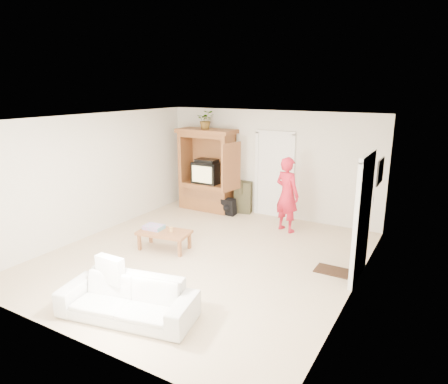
# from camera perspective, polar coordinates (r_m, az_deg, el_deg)

# --- Properties ---
(floor) EXTENTS (6.00, 6.00, 0.00)m
(floor) POSITION_cam_1_polar(r_m,az_deg,el_deg) (7.72, -2.87, -9.19)
(floor) COLOR tan
(floor) RESTS_ON ground
(ceiling) EXTENTS (6.00, 6.00, 0.00)m
(ceiling) POSITION_cam_1_polar(r_m,az_deg,el_deg) (7.07, -3.15, 10.44)
(ceiling) COLOR white
(ceiling) RESTS_ON floor
(wall_back) EXTENTS (5.50, 0.00, 5.50)m
(wall_back) POSITION_cam_1_polar(r_m,az_deg,el_deg) (9.88, 6.50, 4.01)
(wall_back) COLOR silver
(wall_back) RESTS_ON floor
(wall_front) EXTENTS (5.50, 0.00, 5.50)m
(wall_front) POSITION_cam_1_polar(r_m,az_deg,el_deg) (5.16, -21.54, -7.15)
(wall_front) COLOR silver
(wall_front) RESTS_ON floor
(wall_left) EXTENTS (0.00, 6.00, 6.00)m
(wall_left) POSITION_cam_1_polar(r_m,az_deg,el_deg) (9.04, -17.82, 2.38)
(wall_left) COLOR silver
(wall_left) RESTS_ON floor
(wall_right) EXTENTS (0.00, 6.00, 6.00)m
(wall_right) POSITION_cam_1_polar(r_m,az_deg,el_deg) (6.28, 18.59, -2.99)
(wall_right) COLOR silver
(wall_right) RESTS_ON floor
(armoire) EXTENTS (1.82, 1.14, 2.10)m
(armoire) POSITION_cam_1_polar(r_m,az_deg,el_deg) (10.38, -2.31, 2.42)
(armoire) COLOR #985A2F
(armoire) RESTS_ON floor
(door_back) EXTENTS (0.85, 0.05, 2.04)m
(door_back) POSITION_cam_1_polar(r_m,az_deg,el_deg) (9.85, 7.19, 2.29)
(door_back) COLOR white
(door_back) RESTS_ON floor
(doorway_right) EXTENTS (0.05, 0.90, 2.04)m
(doorway_right) POSITION_cam_1_polar(r_m,az_deg,el_deg) (6.94, 19.23, -3.82)
(doorway_right) COLOR black
(doorway_right) RESTS_ON floor
(framed_picture) EXTENTS (0.03, 0.60, 0.48)m
(framed_picture) POSITION_cam_1_polar(r_m,az_deg,el_deg) (8.04, 21.43, 2.76)
(framed_picture) COLOR black
(framed_picture) RESTS_ON wall_right
(doormat) EXTENTS (0.60, 0.40, 0.02)m
(doormat) POSITION_cam_1_polar(r_m,az_deg,el_deg) (7.39, 15.27, -10.80)
(doormat) COLOR #382316
(doormat) RESTS_ON floor
(plant) EXTENTS (0.54, 0.52, 0.46)m
(plant) POSITION_cam_1_polar(r_m,az_deg,el_deg) (10.16, -2.61, 10.26)
(plant) COLOR #4C7238
(plant) RESTS_ON armoire
(man) EXTENTS (0.71, 0.59, 1.68)m
(man) POSITION_cam_1_polar(r_m,az_deg,el_deg) (8.89, 9.00, -0.36)
(man) COLOR red
(man) RESTS_ON floor
(sofa) EXTENTS (2.03, 1.12, 0.56)m
(sofa) POSITION_cam_1_polar(r_m,az_deg,el_deg) (5.90, -13.64, -14.59)
(sofa) COLOR silver
(sofa) RESTS_ON floor
(coffee_table) EXTENTS (1.09, 0.71, 0.38)m
(coffee_table) POSITION_cam_1_polar(r_m,az_deg,el_deg) (8.00, -8.54, -5.89)
(coffee_table) COLOR brown
(coffee_table) RESTS_ON floor
(towel) EXTENTS (0.40, 0.31, 0.08)m
(towel) POSITION_cam_1_polar(r_m,az_deg,el_deg) (8.13, -10.00, -4.96)
(towel) COLOR #FB53B3
(towel) RESTS_ON coffee_table
(candle) EXTENTS (0.08, 0.08, 0.10)m
(candle) POSITION_cam_1_polar(r_m,az_deg,el_deg) (7.92, -7.57, -5.31)
(candle) COLOR tan
(candle) RESTS_ON coffee_table
(backpack_black) EXTENTS (0.35, 0.22, 0.42)m
(backpack_black) POSITION_cam_1_polar(r_m,az_deg,el_deg) (10.01, 0.69, -2.18)
(backpack_black) COLOR black
(backpack_black) RESTS_ON floor
(backpack_olive) EXTENTS (0.49, 0.40, 0.81)m
(backpack_olive) POSITION_cam_1_polar(r_m,az_deg,el_deg) (10.21, 2.78, -0.73)
(backpack_olive) COLOR #47442B
(backpack_olive) RESTS_ON floor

